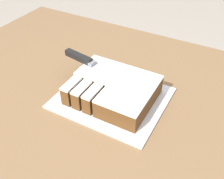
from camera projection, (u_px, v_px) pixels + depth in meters
name	position (u px, v px, depth m)	size (l,w,h in m)	color
cake_board	(112.00, 98.00, 0.89)	(0.35, 0.30, 0.01)	silver
cake	(114.00, 89.00, 0.86)	(0.27, 0.22, 0.07)	brown
knife	(86.00, 61.00, 0.92)	(0.32, 0.08, 0.02)	silver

